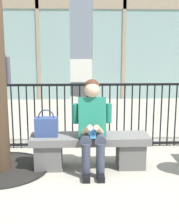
{
  "coord_description": "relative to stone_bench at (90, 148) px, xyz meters",
  "views": [
    {
      "loc": [
        -0.19,
        -4.21,
        1.67
      ],
      "look_at": [
        0.0,
        0.1,
        0.75
      ],
      "focal_mm": 52.06,
      "sensor_mm": 36.0,
      "label": 1
    }
  ],
  "objects": [
    {
      "name": "ground_plane",
      "position": [
        0.0,
        0.0,
        -0.27
      ],
      "size": [
        60.0,
        60.0,
        0.0
      ],
      "primitive_type": "plane",
      "color": "#A8A091"
    },
    {
      "name": "stone_bench",
      "position": [
        0.0,
        0.0,
        0.0
      ],
      "size": [
        1.6,
        0.44,
        0.45
      ],
      "color": "slate",
      "rests_on": "ground"
    },
    {
      "name": "plaza_railing",
      "position": [
        -0.0,
        0.88,
        0.26
      ],
      "size": [
        7.22,
        0.04,
        1.04
      ],
      "color": "black",
      "rests_on": "ground"
    },
    {
      "name": "seated_person_with_phone",
      "position": [
        0.03,
        -0.13,
        0.38
      ],
      "size": [
        0.52,
        0.66,
        1.21
      ],
      "color": "#383D4C",
      "rests_on": "ground"
    },
    {
      "name": "handbag_on_bench",
      "position": [
        -0.58,
        -0.01,
        0.31
      ],
      "size": [
        0.3,
        0.17,
        0.36
      ],
      "color": "#33477F",
      "rests_on": "stone_bench"
    }
  ]
}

